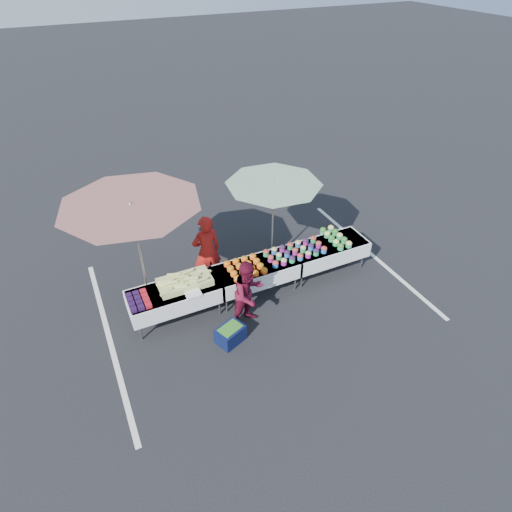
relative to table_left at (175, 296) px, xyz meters
name	(u,v)px	position (x,y,z in m)	size (l,w,h in m)	color
ground	(256,292)	(1.80, 0.00, -0.58)	(80.00, 80.00, 0.00)	black
stripe_left	(109,338)	(-1.40, 0.00, -0.58)	(0.10, 5.00, 0.00)	silver
stripe_right	(372,255)	(5.00, 0.00, -0.58)	(0.10, 5.00, 0.00)	silver
table_left	(175,296)	(0.00, 0.00, 0.00)	(1.86, 0.81, 0.75)	white
table_center	(256,272)	(1.80, 0.00, 0.00)	(1.86, 0.81, 0.75)	white
table_right	(327,250)	(3.60, 0.00, 0.00)	(1.86, 0.81, 0.75)	white
berry_punnets	(138,301)	(-0.71, -0.06, 0.21)	(0.40, 0.54, 0.08)	black
corn_pile	(184,282)	(0.24, 0.04, 0.26)	(1.16, 0.57, 0.26)	#C4D36C
plastic_bags	(193,293)	(0.30, -0.30, 0.19)	(0.30, 0.25, 0.05)	white
carrot_bowls	(245,267)	(1.55, -0.01, 0.22)	(0.75, 0.69, 0.11)	#F45A1B
potato_cups	(295,251)	(2.75, 0.00, 0.25)	(1.34, 0.58, 0.16)	blue
bean_baskets	(336,237)	(3.86, 0.08, 0.24)	(0.36, 0.86, 0.15)	#28A25F
vendor	(207,251)	(0.98, 0.77, 0.29)	(0.64, 0.42, 1.74)	#B11914
customer	(249,294)	(1.28, -0.75, 0.17)	(0.73, 0.57, 1.50)	#560D22
umbrella_left	(132,214)	(-0.45, 0.40, 1.80)	(2.98, 2.98, 2.62)	black
umbrella_right	(274,191)	(2.60, 0.80, 1.36)	(2.61, 2.61, 2.15)	black
storage_bin	(230,334)	(0.74, -1.07, -0.40)	(0.64, 0.56, 0.35)	#0B1338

